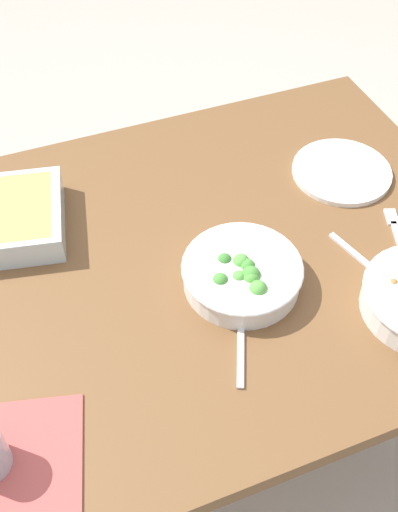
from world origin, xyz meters
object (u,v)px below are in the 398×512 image
Objects in this scene: spoon_by_broccoli at (241,331)px; fork_on_table at (397,235)px; spoon_by_stew at (373,268)px; broccoli_bowl at (242,273)px; side_plate at (342,172)px.

fork_on_table is at bearing 14.19° from spoon_by_broccoli.
spoon_by_stew is 1.04× the size of spoon_by_broccoli.
spoon_by_broccoli is at bearing -114.38° from broccoli_bowl.
broccoli_bowl is at bearing 179.50° from fork_on_table.
broccoli_bowl is 1.30× the size of spoon_by_stew.
broccoli_bowl is at bearing 166.24° from spoon_by_stew.
side_plate is at bearing 38.88° from spoon_by_broccoli.
spoon_by_broccoli is 0.40m from fork_on_table.
side_plate is 0.49m from spoon_by_broccoli.
spoon_by_broccoli is (-0.38, -0.31, -0.00)m from side_plate.
spoon_by_broccoli is at bearing -172.21° from spoon_by_stew.
spoon_by_broccoli is (-0.30, -0.04, 0.00)m from spoon_by_stew.
broccoli_bowl is 0.34m from fork_on_table.
spoon_by_stew reaches higher than fork_on_table.
spoon_by_broccoli is at bearing -165.81° from fork_on_table.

